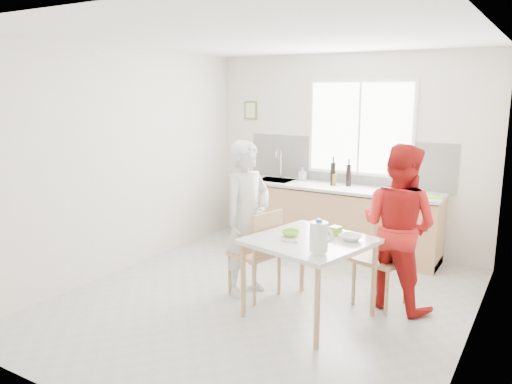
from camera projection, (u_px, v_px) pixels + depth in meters
ground at (264, 300)px, 5.34m from camera, size 4.50×4.50×0.00m
room_shell at (265, 147)px, 5.01m from camera, size 4.50×4.50×4.50m
window at (360, 128)px, 6.77m from camera, size 1.50×0.06×1.30m
backsplash at (345, 161)px, 6.98m from camera, size 3.00×0.02×0.65m
picture_frame at (251, 110)px, 7.62m from camera, size 0.22×0.03×0.28m
kitchen_counter at (335, 222)px, 6.90m from camera, size 2.84×0.64×1.37m
dining_table at (309, 247)px, 4.82m from camera, size 1.24×1.24×0.79m
chair_left at (259, 250)px, 5.32m from camera, size 0.54×0.54×0.97m
chair_far at (385, 253)px, 5.19m from camera, size 0.54×0.54×0.97m
person_white at (248, 219)px, 5.38m from camera, size 0.53×0.69×1.69m
person_red at (398, 227)px, 5.04m from camera, size 0.95×0.81×1.69m
bowl_green at (290, 233)px, 4.90m from camera, size 0.21×0.21×0.05m
bowl_white at (351, 237)px, 4.77m from camera, size 0.26×0.26×0.05m
milk_jug at (319, 236)px, 4.36m from camera, size 0.23×0.16×0.29m
green_box at (335, 231)px, 4.92m from camera, size 0.12×0.12×0.09m
spoon at (288, 241)px, 4.70m from camera, size 0.16×0.03×0.01m
cutting_board at (428, 196)px, 6.12m from camera, size 0.40×0.33×0.01m
wine_bottle_a at (333, 174)px, 6.84m from camera, size 0.07×0.07×0.32m
wine_bottle_b at (349, 175)px, 6.76m from camera, size 0.07×0.07×0.30m
jar_amber at (334, 180)px, 6.83m from camera, size 0.06×0.06×0.16m
soap_bottle at (303, 174)px, 7.24m from camera, size 0.10×0.10×0.19m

